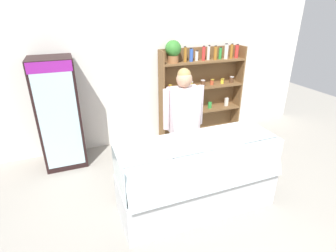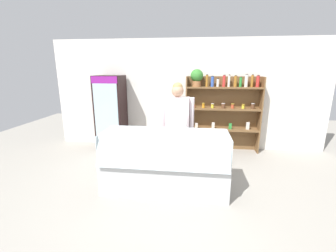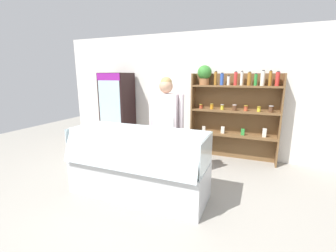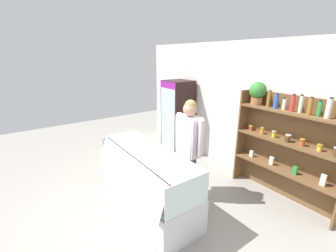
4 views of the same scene
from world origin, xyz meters
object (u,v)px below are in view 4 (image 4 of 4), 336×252
shelving_unit (284,136)px  deli_display_case (147,190)px  drinks_fridge (178,117)px  shop_clerk (189,141)px

shelving_unit → deli_display_case: (-1.04, -2.07, -0.82)m
shelving_unit → deli_display_case: bearing=-116.8°
drinks_fridge → deli_display_case: drinks_fridge is taller
drinks_fridge → deli_display_case: (1.60, -1.85, -0.60)m
drinks_fridge → deli_display_case: bearing=-49.2°
deli_display_case → shop_clerk: shop_clerk is taller
deli_display_case → shop_clerk: (0.14, 0.75, 0.73)m
deli_display_case → shelving_unit: bearing=63.2°
drinks_fridge → shop_clerk: size_ratio=1.05×
shelving_unit → shop_clerk: (-0.90, -1.31, -0.09)m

